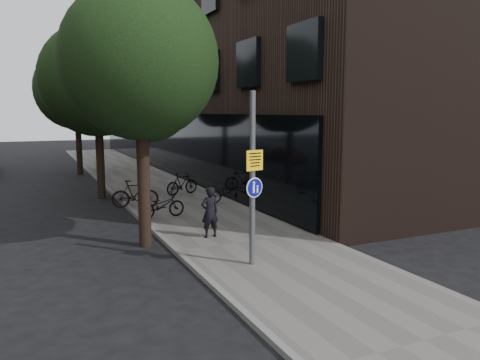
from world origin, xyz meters
TOP-DOWN VIEW (x-y plane):
  - ground at (0.00, 0.00)m, footprint 120.00×120.00m
  - sidewalk at (0.25, 10.00)m, footprint 4.50×60.00m
  - curb_edge at (-2.00, 10.00)m, footprint 0.15×60.00m
  - building_right_dark_brick at (8.50, 22.00)m, footprint 12.00×40.00m
  - street_tree_near at (-2.53, 4.64)m, footprint 4.40×4.40m
  - street_tree_mid at (-2.53, 13.14)m, footprint 5.00×5.00m
  - street_tree_far at (-2.53, 22.14)m, footprint 5.00×5.00m
  - signpost at (-0.63, 1.43)m, footprint 0.49×0.14m
  - pedestrian at (-0.68, 4.25)m, footprint 0.59×0.41m
  - parked_bike_facade_near at (2.00, 9.11)m, footprint 1.77×0.75m
  - parked_bike_facade_far at (0.81, 11.67)m, footprint 1.77×1.01m
  - parked_bike_curb_near at (-1.32, 7.40)m, footprint 1.80×0.84m
  - parked_bike_curb_far at (-1.79, 9.63)m, footprint 1.91×0.97m

SIDE VIEW (x-z plane):
  - ground at x=0.00m, z-range 0.00..0.00m
  - sidewalk at x=0.25m, z-range 0.00..0.12m
  - curb_edge at x=-2.00m, z-range 0.00..0.13m
  - parked_bike_facade_near at x=2.00m, z-range 0.12..1.03m
  - parked_bike_curb_near at x=-1.32m, z-range 0.12..1.03m
  - parked_bike_facade_far at x=0.81m, z-range 0.12..1.14m
  - parked_bike_curb_far at x=-1.79m, z-range 0.12..1.22m
  - pedestrian at x=-0.68m, z-range 0.12..1.67m
  - signpost at x=-0.63m, z-range 0.14..4.43m
  - street_tree_near at x=-2.53m, z-range 1.36..8.86m
  - street_tree_mid at x=-2.53m, z-range 1.21..9.01m
  - street_tree_far at x=-2.53m, z-range 1.21..9.01m
  - building_right_dark_brick at x=8.50m, z-range 0.00..18.00m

